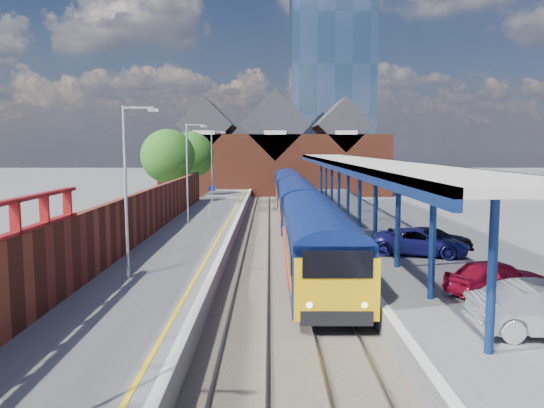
{
  "coord_description": "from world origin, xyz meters",
  "views": [
    {
      "loc": [
        -0.71,
        -15.28,
        6.34
      ],
      "look_at": [
        -0.54,
        19.61,
        2.6
      ],
      "focal_mm": 35.0,
      "sensor_mm": 36.0,
      "label": 1
    }
  ],
  "objects": [
    {
      "name": "left_platform",
      "position": [
        -5.5,
        20.0,
        0.5
      ],
      "size": [
        5.0,
        76.0,
        1.0
      ],
      "primitive_type": "cube",
      "color": "#565659",
      "rests_on": "ground"
    },
    {
      "name": "train",
      "position": [
        1.49,
        34.42,
        2.12
      ],
      "size": [
        2.92,
        65.92,
        3.45
      ],
      "color": "navy",
      "rests_on": "ground"
    },
    {
      "name": "station_building",
      "position": [
        0.0,
        58.0,
        5.45
      ],
      "size": [
        30.0,
        12.12,
        13.78
      ],
      "color": "maroon",
      "rests_on": "ground"
    },
    {
      "name": "parked_car_red",
      "position": [
        7.48,
        3.51,
        1.66
      ],
      "size": [
        4.16,
        2.92,
        1.31
      ],
      "primitive_type": "imported",
      "rotation": [
        0.0,
        0.0,
        1.97
      ],
      "color": "#AB0E2B",
      "rests_on": "right_platform"
    },
    {
      "name": "ballast_bed",
      "position": [
        0.0,
        20.0,
        0.03
      ],
      "size": [
        6.0,
        76.0,
        0.06
      ],
      "primitive_type": "cube",
      "color": "#473D33",
      "rests_on": "ground"
    },
    {
      "name": "parked_car_blue",
      "position": [
        6.78,
        10.71,
        1.66
      ],
      "size": [
        5.16,
        3.49,
        1.31
      ],
      "primitive_type": "imported",
      "rotation": [
        0.0,
        0.0,
        1.27
      ],
      "color": "navy",
      "rests_on": "right_platform"
    },
    {
      "name": "tree_near",
      "position": [
        -10.35,
        35.91,
        5.35
      ],
      "size": [
        5.2,
        5.2,
        8.1
      ],
      "color": "#382314",
      "rests_on": "ground"
    },
    {
      "name": "canopy",
      "position": [
        5.48,
        21.95,
        5.25
      ],
      "size": [
        4.5,
        52.0,
        4.48
      ],
      "color": "navy",
      "rests_on": "right_platform"
    },
    {
      "name": "ground",
      "position": [
        0.0,
        30.0,
        0.0
      ],
      "size": [
        240.0,
        240.0,
        0.0
      ],
      "primitive_type": "plane",
      "color": "#5B5B5E",
      "rests_on": "ground"
    },
    {
      "name": "parked_car_dark",
      "position": [
        7.63,
        11.45,
        1.63
      ],
      "size": [
        4.68,
        2.86,
        1.27
      ],
      "primitive_type": "imported",
      "rotation": [
        0.0,
        0.0,
        1.84
      ],
      "color": "black",
      "rests_on": "right_platform"
    },
    {
      "name": "coping_left",
      "position": [
        -3.15,
        20.0,
        1.02
      ],
      "size": [
        0.3,
        76.0,
        0.05
      ],
      "primitive_type": "cube",
      "color": "silver",
      "rests_on": "left_platform"
    },
    {
      "name": "lamp_post_c",
      "position": [
        -6.36,
        22.0,
        4.99
      ],
      "size": [
        1.48,
        0.18,
        7.0
      ],
      "color": "#A5A8AA",
      "rests_on": "left_platform"
    },
    {
      "name": "lamp_post_b",
      "position": [
        -6.36,
        6.0,
        4.99
      ],
      "size": [
        1.48,
        0.18,
        7.0
      ],
      "color": "#A5A8AA",
      "rests_on": "left_platform"
    },
    {
      "name": "brick_wall",
      "position": [
        -8.1,
        13.54,
        2.45
      ],
      "size": [
        0.35,
        50.0,
        3.86
      ],
      "color": "maroon",
      "rests_on": "left_platform"
    },
    {
      "name": "lamp_post_d",
      "position": [
        -6.36,
        38.0,
        4.99
      ],
      "size": [
        1.48,
        0.18,
        7.0
      ],
      "color": "#A5A8AA",
      "rests_on": "left_platform"
    },
    {
      "name": "platform_sign",
      "position": [
        -5.0,
        24.0,
        2.69
      ],
      "size": [
        0.55,
        0.08,
        2.5
      ],
      "color": "#A5A8AA",
      "rests_on": "left_platform"
    },
    {
      "name": "coping_right",
      "position": [
        3.15,
        20.0,
        1.02
      ],
      "size": [
        0.3,
        76.0,
        0.05
      ],
      "primitive_type": "cube",
      "color": "silver",
      "rests_on": "right_platform"
    },
    {
      "name": "right_platform",
      "position": [
        6.0,
        20.0,
        0.5
      ],
      "size": [
        6.0,
        76.0,
        1.0
      ],
      "primitive_type": "cube",
      "color": "#565659",
      "rests_on": "ground"
    },
    {
      "name": "glass_tower",
      "position": [
        10.0,
        80.0,
        20.2
      ],
      "size": [
        14.2,
        14.2,
        40.3
      ],
      "color": "#466278",
      "rests_on": "ground"
    },
    {
      "name": "tree_far",
      "position": [
        -9.35,
        43.91,
        5.35
      ],
      "size": [
        5.2,
        5.2,
        8.1
      ],
      "color": "#382314",
      "rests_on": "ground"
    },
    {
      "name": "rails",
      "position": [
        0.0,
        20.0,
        0.12
      ],
      "size": [
        4.51,
        76.0,
        0.14
      ],
      "color": "slate",
      "rests_on": "ground"
    },
    {
      "name": "yellow_line",
      "position": [
        -3.75,
        20.0,
        1.01
      ],
      "size": [
        0.14,
        76.0,
        0.01
      ],
      "primitive_type": "cube",
      "color": "yellow",
      "rests_on": "left_platform"
    }
  ]
}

